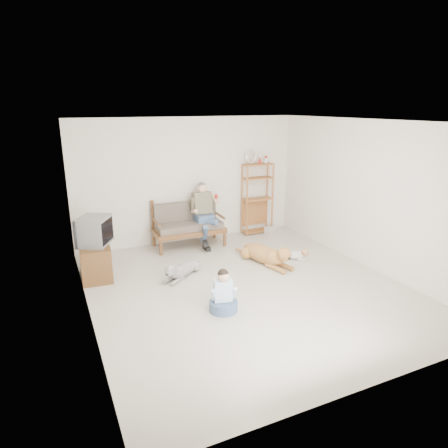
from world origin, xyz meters
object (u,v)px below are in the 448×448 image
etagere (257,198)px  golden_retriever (267,255)px  loveseat (188,224)px  tv_stand (95,260)px

etagere → golden_retriever: bearing=-113.2°
etagere → golden_retriever: etagere is taller
loveseat → tv_stand: size_ratio=1.62×
loveseat → golden_retriever: size_ratio=1.04×
loveseat → etagere: bearing=6.8°
loveseat → tv_stand: 2.24m
golden_retriever → loveseat: bearing=107.9°
etagere → tv_stand: (-3.82, -1.05, -0.55)m
tv_stand → golden_retriever: bearing=-9.1°
etagere → tv_stand: etagere is taller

